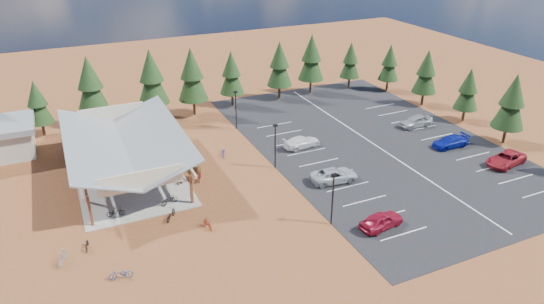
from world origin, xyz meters
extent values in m
plane|color=brown|center=(0.00, 0.00, 0.00)|extent=(140.00, 140.00, 0.00)
cube|color=black|center=(18.50, 3.00, 0.02)|extent=(27.00, 44.00, 0.04)
cube|color=gray|center=(-10.00, 7.00, 0.05)|extent=(10.60, 18.60, 0.10)
cube|color=#542B18|center=(-14.60, -1.40, 1.60)|extent=(0.25, 0.25, 3.00)
cube|color=#542B18|center=(-14.60, 2.80, 1.60)|extent=(0.25, 0.25, 3.00)
cube|color=#542B18|center=(-14.60, 7.00, 1.60)|extent=(0.25, 0.25, 3.00)
cube|color=#542B18|center=(-14.60, 11.20, 1.60)|extent=(0.25, 0.25, 3.00)
cube|color=#542B18|center=(-14.60, 15.40, 1.60)|extent=(0.25, 0.25, 3.00)
cube|color=#542B18|center=(-5.40, -1.40, 1.60)|extent=(0.25, 0.25, 3.00)
cube|color=#542B18|center=(-5.40, 2.80, 1.60)|extent=(0.25, 0.25, 3.00)
cube|color=#542B18|center=(-5.40, 7.00, 1.60)|extent=(0.25, 0.25, 3.00)
cube|color=#542B18|center=(-5.40, 11.20, 1.60)|extent=(0.25, 0.25, 3.00)
cube|color=#542B18|center=(-5.40, 15.40, 1.60)|extent=(0.25, 0.25, 3.00)
cube|color=beige|center=(-15.00, 7.00, 3.10)|extent=(0.22, 18.00, 0.35)
cube|color=beige|center=(-5.00, 7.00, 3.10)|extent=(0.22, 18.00, 0.35)
cube|color=slate|center=(-12.90, 7.00, 4.00)|extent=(5.85, 19.40, 2.13)
cube|color=slate|center=(-7.10, 7.00, 4.00)|extent=(5.85, 19.40, 2.13)
cube|color=beige|center=(-10.00, -2.00, 3.90)|extent=(7.50, 0.15, 1.80)
cube|color=beige|center=(-10.00, 16.00, 3.90)|extent=(7.50, 0.15, 1.80)
cylinder|color=black|center=(5.00, -10.00, 2.50)|extent=(0.14, 0.14, 5.00)
cube|color=black|center=(5.00, -10.00, 5.05)|extent=(0.50, 0.25, 0.18)
cylinder|color=black|center=(5.00, 2.00, 2.50)|extent=(0.14, 0.14, 5.00)
cube|color=black|center=(5.00, 2.00, 5.05)|extent=(0.50, 0.25, 0.18)
cylinder|color=black|center=(5.00, 14.00, 2.50)|extent=(0.14, 0.14, 5.00)
cube|color=black|center=(5.00, 14.00, 5.05)|extent=(0.50, 0.25, 0.18)
cylinder|color=#51361D|center=(-3.16, 4.23, 0.45)|extent=(0.60, 0.60, 0.90)
cylinder|color=#51361D|center=(-3.34, 4.86, 0.45)|extent=(0.60, 0.60, 0.90)
cylinder|color=#382314|center=(-17.94, 22.12, 0.88)|extent=(0.36, 0.36, 1.77)
cone|color=black|center=(-17.94, 22.12, 3.88)|extent=(3.11, 3.11, 4.24)
cone|color=black|center=(-17.94, 22.12, 5.65)|extent=(2.40, 2.40, 3.18)
cylinder|color=#382314|center=(-11.51, 22.25, 1.16)|extent=(0.36, 0.36, 2.32)
cone|color=black|center=(-11.51, 22.25, 5.11)|extent=(4.08, 4.08, 5.57)
cone|color=black|center=(-11.51, 22.25, 7.43)|extent=(3.16, 3.16, 4.18)
cylinder|color=#382314|center=(-3.85, 21.69, 1.18)|extent=(0.36, 0.36, 2.36)
cone|color=black|center=(-3.85, 21.69, 5.20)|extent=(4.16, 4.16, 5.67)
cone|color=black|center=(-3.85, 21.69, 7.56)|extent=(3.21, 3.21, 4.26)
cylinder|color=#382314|center=(1.43, 21.07, 1.15)|extent=(0.36, 0.36, 2.31)
cone|color=black|center=(1.43, 21.07, 5.08)|extent=(4.06, 4.06, 5.54)
cone|color=black|center=(1.43, 21.07, 7.38)|extent=(3.14, 3.14, 4.15)
cylinder|color=#382314|center=(7.50, 22.24, 0.99)|extent=(0.36, 0.36, 1.99)
cone|color=black|center=(7.50, 22.24, 4.37)|extent=(3.50, 3.50, 4.77)
cone|color=black|center=(7.50, 22.24, 6.35)|extent=(2.70, 2.70, 3.57)
cylinder|color=#382314|center=(15.07, 22.24, 1.07)|extent=(0.36, 0.36, 2.14)
cone|color=black|center=(15.07, 22.24, 4.72)|extent=(3.77, 3.77, 5.15)
cone|color=black|center=(15.07, 22.24, 6.86)|extent=(2.92, 2.92, 3.86)
cylinder|color=#382314|center=(20.65, 22.65, 1.12)|extent=(0.36, 0.36, 2.25)
cone|color=black|center=(20.65, 22.65, 4.94)|extent=(3.95, 3.95, 5.39)
cone|color=black|center=(20.65, 22.65, 7.19)|extent=(3.05, 3.05, 4.04)
cylinder|color=#382314|center=(27.58, 22.37, 0.90)|extent=(0.36, 0.36, 1.80)
cone|color=black|center=(27.58, 22.37, 3.96)|extent=(3.17, 3.17, 4.32)
cone|color=black|center=(27.58, 22.37, 5.76)|extent=(2.45, 2.45, 3.24)
cylinder|color=#382314|center=(33.14, -3.69, 1.07)|extent=(0.36, 0.36, 2.14)
cone|color=black|center=(33.14, -3.69, 4.71)|extent=(3.76, 3.76, 5.13)
cone|color=black|center=(33.14, -3.69, 6.84)|extent=(2.91, 2.91, 3.85)
cylinder|color=#382314|center=(33.88, 3.79, 0.90)|extent=(0.36, 0.36, 1.79)
cone|color=black|center=(33.88, 3.79, 3.95)|extent=(3.16, 3.16, 4.30)
cone|color=black|center=(33.88, 3.79, 5.74)|extent=(2.44, 2.44, 3.23)
cylinder|color=#382314|center=(33.00, 11.03, 1.00)|extent=(0.36, 0.36, 2.00)
cone|color=black|center=(33.00, 11.03, 4.40)|extent=(3.52, 3.52, 4.80)
cone|color=black|center=(33.00, 11.03, 6.40)|extent=(2.72, 2.72, 3.60)
cylinder|color=#382314|center=(32.31, 18.59, 0.90)|extent=(0.36, 0.36, 1.80)
cone|color=black|center=(32.31, 18.59, 3.96)|extent=(3.17, 3.17, 4.32)
cone|color=black|center=(32.31, 18.59, 5.76)|extent=(2.45, 2.45, 3.24)
imported|color=black|center=(-12.46, -0.80, 0.54)|extent=(1.73, 0.81, 0.87)
imported|color=gray|center=(-10.93, 3.40, 0.62)|extent=(1.79, 0.88, 1.04)
imported|color=navy|center=(-11.58, 10.29, 0.53)|extent=(1.67, 0.73, 0.85)
imported|color=#9F3723|center=(-13.03, 14.73, 0.63)|extent=(1.79, 0.68, 1.05)
imported|color=black|center=(-7.48, -0.80, 0.56)|extent=(1.85, 1.06, 0.92)
imported|color=gray|center=(-6.30, 4.94, 0.62)|extent=(1.80, 0.93, 1.04)
imported|color=navy|center=(-8.49, 9.58, 0.55)|extent=(1.80, 0.90, 0.90)
imported|color=maroon|center=(-6.73, 13.84, 0.61)|extent=(1.73, 0.56, 1.03)
imported|color=black|center=(-15.38, -4.72, 0.41)|extent=(0.78, 1.62, 0.82)
imported|color=gray|center=(-17.34, -5.76, 0.55)|extent=(1.18, 1.87, 1.09)
imported|color=navy|center=(-13.40, -9.71, 0.47)|extent=(1.88, 0.89, 0.95)
imported|color=maroon|center=(-5.33, -6.03, 0.50)|extent=(0.74, 1.70, 0.99)
imported|color=black|center=(-7.94, -3.21, 0.47)|extent=(1.56, 1.81, 0.94)
imported|color=#1C259C|center=(0.79, 7.11, 0.49)|extent=(1.27, 1.97, 0.98)
imported|color=maroon|center=(-3.40, 2.67, 0.55)|extent=(1.19, 1.89, 1.10)
imported|color=black|center=(-4.99, 2.70, 0.49)|extent=(1.96, 1.27, 0.97)
imported|color=maroon|center=(8.74, -12.33, 0.77)|extent=(4.52, 2.38, 1.47)
imported|color=#ADB2B6|center=(9.28, -3.39, 0.74)|extent=(5.23, 2.82, 1.39)
imported|color=white|center=(10.10, 5.38, 0.71)|extent=(4.76, 2.26, 1.34)
imported|color=maroon|center=(28.57, -8.11, 0.75)|extent=(5.48, 3.29, 1.43)
imported|color=#0B188C|center=(26.33, -1.93, 0.72)|extent=(4.69, 1.99, 1.35)
imported|color=#929599|center=(26.63, 4.79, 0.82)|extent=(4.58, 1.88, 1.56)
camera|label=1|loc=(-14.97, -40.95, 24.98)|focal=32.00mm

